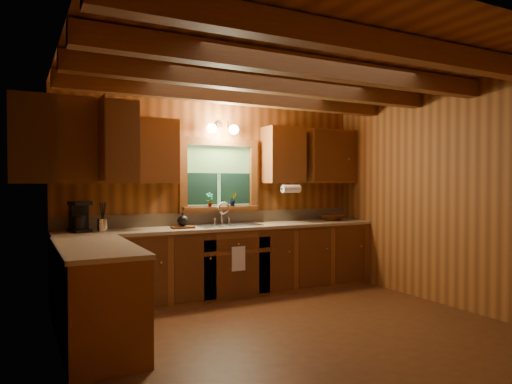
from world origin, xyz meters
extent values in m
plane|color=#4B2812|center=(0.00, 0.00, 0.00)|extent=(4.20, 4.20, 0.00)
plane|color=brown|center=(0.00, 0.00, 2.60)|extent=(4.20, 4.20, 0.00)
plane|color=brown|center=(0.00, 1.90, 1.30)|extent=(4.20, 0.00, 4.20)
plane|color=brown|center=(0.00, -1.90, 1.30)|extent=(4.20, 0.00, 4.20)
plane|color=brown|center=(-2.10, 0.00, 1.30)|extent=(0.00, 3.80, 3.80)
plane|color=brown|center=(2.10, 0.00, 1.30)|extent=(0.00, 3.80, 3.80)
cube|color=brown|center=(0.00, -1.20, 2.49)|extent=(4.20, 0.14, 0.18)
cube|color=brown|center=(0.00, -0.40, 2.49)|extent=(4.20, 0.14, 0.18)
cube|color=brown|center=(0.00, 0.40, 2.49)|extent=(4.20, 0.14, 0.18)
cube|color=brown|center=(0.00, 1.20, 2.49)|extent=(4.20, 0.14, 0.18)
cube|color=brown|center=(0.00, 1.59, 0.43)|extent=(4.20, 0.62, 0.86)
cube|color=brown|center=(-1.79, 0.48, 0.43)|extent=(0.62, 1.60, 0.86)
cube|color=tan|center=(0.00, 1.59, 0.88)|extent=(4.20, 0.66, 0.04)
cube|color=tan|center=(-1.78, 0.48, 0.88)|extent=(0.64, 1.60, 0.04)
cube|color=#9D8969|center=(0.00, 1.89, 0.98)|extent=(4.20, 0.02, 0.16)
cube|color=white|center=(-1.47, 0.68, 0.43)|extent=(0.02, 0.60, 0.80)
cube|color=brown|center=(-1.70, 1.73, 1.84)|extent=(0.78, 0.34, 0.78)
cube|color=brown|center=(-0.92, 1.73, 1.84)|extent=(0.55, 0.34, 0.78)
cube|color=brown|center=(0.92, 1.73, 1.84)|extent=(0.55, 0.34, 0.78)
cube|color=brown|center=(1.70, 1.73, 1.84)|extent=(0.78, 0.34, 0.78)
cube|color=brown|center=(-1.93, 0.68, 1.84)|extent=(0.34, 1.10, 0.78)
cube|color=brown|center=(0.00, 1.86, 2.00)|extent=(1.12, 0.08, 0.10)
cube|color=brown|center=(0.00, 1.86, 1.10)|extent=(1.12, 0.08, 0.10)
cube|color=brown|center=(-0.51, 1.86, 1.55)|extent=(0.10, 0.08, 0.80)
cube|color=brown|center=(0.51, 1.86, 1.55)|extent=(0.10, 0.08, 0.80)
cube|color=#4C7F35|center=(0.00, 1.90, 1.55)|extent=(0.92, 0.01, 0.80)
cube|color=#0F2C24|center=(-0.24, 1.87, 1.37)|extent=(0.42, 0.02, 0.42)
cube|color=#0F2C24|center=(0.24, 1.87, 1.37)|extent=(0.42, 0.02, 0.42)
cylinder|color=black|center=(0.00, 1.87, 1.57)|extent=(0.92, 0.01, 0.01)
cube|color=brown|center=(0.00, 1.82, 1.12)|extent=(1.06, 0.14, 0.04)
cylinder|color=black|center=(0.00, 1.86, 2.23)|extent=(0.08, 0.03, 0.08)
cylinder|color=black|center=(-0.10, 1.80, 2.23)|extent=(0.09, 0.17, 0.08)
cylinder|color=black|center=(0.10, 1.80, 2.23)|extent=(0.09, 0.17, 0.08)
sphere|color=#FFE0A5|center=(-0.16, 1.74, 2.16)|extent=(0.13, 0.13, 0.13)
sphere|color=#FFE0A5|center=(0.16, 1.74, 2.16)|extent=(0.13, 0.13, 0.13)
cylinder|color=white|center=(0.92, 1.53, 1.37)|extent=(0.27, 0.11, 0.11)
cube|color=white|center=(0.00, 1.26, 0.52)|extent=(0.18, 0.01, 0.30)
cube|color=silver|center=(0.00, 1.60, 0.91)|extent=(0.82, 0.48, 0.02)
cube|color=#262628|center=(-0.19, 1.60, 0.84)|extent=(0.34, 0.40, 0.14)
cube|color=#262628|center=(0.19, 1.60, 0.84)|extent=(0.34, 0.40, 0.14)
cylinder|color=silver|center=(0.00, 1.78, 1.01)|extent=(0.04, 0.04, 0.22)
torus|color=silver|center=(0.00, 1.72, 1.12)|extent=(0.16, 0.02, 0.16)
cube|color=black|center=(-1.79, 1.66, 0.92)|extent=(0.20, 0.24, 0.03)
cube|color=black|center=(-1.79, 1.74, 1.09)|extent=(0.20, 0.09, 0.33)
cube|color=black|center=(-1.79, 1.64, 1.23)|extent=(0.20, 0.22, 0.04)
cylinder|color=black|center=(-1.79, 1.63, 1.01)|extent=(0.12, 0.12, 0.14)
cylinder|color=silver|center=(-1.55, 1.64, 0.97)|extent=(0.12, 0.12, 0.15)
cylinder|color=black|center=(-1.56, 1.63, 1.12)|extent=(0.03, 0.04, 0.21)
cylinder|color=black|center=(-1.55, 1.64, 1.12)|extent=(0.01, 0.01, 0.21)
cylinder|color=black|center=(-1.53, 1.65, 1.12)|extent=(0.03, 0.04, 0.21)
cylinder|color=black|center=(-1.52, 1.65, 1.12)|extent=(0.04, 0.06, 0.21)
cube|color=#502911|center=(-0.62, 1.54, 0.91)|extent=(0.28, 0.21, 0.02)
sphere|color=black|center=(-0.62, 1.54, 0.99)|extent=(0.13, 0.13, 0.13)
cylinder|color=black|center=(-0.62, 1.54, 1.08)|extent=(0.02, 0.02, 0.04)
imported|color=#48230C|center=(1.70, 1.63, 0.94)|extent=(0.46, 0.46, 0.09)
imported|color=#502911|center=(-0.17, 1.79, 1.24)|extent=(0.11, 0.08, 0.19)
imported|color=#502911|center=(0.17, 1.80, 1.23)|extent=(0.10, 0.09, 0.18)
camera|label=1|loc=(-2.42, -3.84, 1.46)|focal=32.42mm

